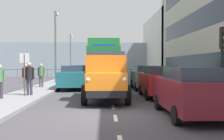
{
  "coord_description": "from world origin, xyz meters",
  "views": [
    {
      "loc": [
        0.39,
        9.67,
        1.82
      ],
      "look_at": [
        -0.24,
        -11.3,
        1.37
      ],
      "focal_mm": 42.77,
      "sensor_mm": 36.0,
      "label": 1
    }
  ],
  "objects_px": {
    "car_teal_oppositeside_0": "(73,77)",
    "pedestrian_couple_b": "(29,76)",
    "car_white_oppositeside_2": "(85,72)",
    "lamp_post_far": "(71,51)",
    "lorry_cargo_green": "(104,61)",
    "street_sign": "(24,67)",
    "car_red_kerbside_1": "(159,81)",
    "pedestrian_with_bag": "(0,79)",
    "traffic_light_near": "(223,48)",
    "pedestrian_strolling": "(26,75)",
    "pedestrian_couple_a": "(41,73)",
    "lamp_post_promenade": "(56,40)",
    "truck_vintage_orange": "(106,77)",
    "car_maroon_kerbside_near": "(190,91)",
    "car_grey_kerbside_2": "(145,77)",
    "car_navy_oppositeside_1": "(80,74)"
  },
  "relations": [
    {
      "from": "car_teal_oppositeside_0",
      "to": "pedestrian_couple_b",
      "type": "bearing_deg",
      "value": 69.03
    },
    {
      "from": "car_white_oppositeside_2",
      "to": "lamp_post_far",
      "type": "height_order",
      "value": "lamp_post_far"
    },
    {
      "from": "lorry_cargo_green",
      "to": "street_sign",
      "type": "height_order",
      "value": "lorry_cargo_green"
    },
    {
      "from": "car_white_oppositeside_2",
      "to": "car_red_kerbside_1",
      "type": "bearing_deg",
      "value": 107.44
    },
    {
      "from": "pedestrian_with_bag",
      "to": "traffic_light_near",
      "type": "bearing_deg",
      "value": 167.4
    },
    {
      "from": "pedestrian_with_bag",
      "to": "car_red_kerbside_1",
      "type": "bearing_deg",
      "value": -170.4
    },
    {
      "from": "pedestrian_strolling",
      "to": "car_teal_oppositeside_0",
      "type": "bearing_deg",
      "value": -141.67
    },
    {
      "from": "pedestrian_couple_a",
      "to": "lamp_post_promenade",
      "type": "distance_m",
      "value": 5.86
    },
    {
      "from": "truck_vintage_orange",
      "to": "lamp_post_promenade",
      "type": "height_order",
      "value": "lamp_post_promenade"
    },
    {
      "from": "car_maroon_kerbside_near",
      "to": "traffic_light_near",
      "type": "distance_m",
      "value": 3.03
    },
    {
      "from": "pedestrian_with_bag",
      "to": "lamp_post_promenade",
      "type": "height_order",
      "value": "lamp_post_promenade"
    },
    {
      "from": "car_grey_kerbside_2",
      "to": "traffic_light_near",
      "type": "xyz_separation_m",
      "value": [
        -1.93,
        8.35,
        1.58
      ]
    },
    {
      "from": "pedestrian_strolling",
      "to": "lamp_post_promenade",
      "type": "relative_size",
      "value": 0.26
    },
    {
      "from": "pedestrian_with_bag",
      "to": "pedestrian_strolling",
      "type": "height_order",
      "value": "pedestrian_strolling"
    },
    {
      "from": "car_teal_oppositeside_0",
      "to": "pedestrian_couple_a",
      "type": "xyz_separation_m",
      "value": [
        2.37,
        -0.3,
        0.27
      ]
    },
    {
      "from": "car_maroon_kerbside_near",
      "to": "lamp_post_far",
      "type": "bearing_deg",
      "value": -74.39
    },
    {
      "from": "lorry_cargo_green",
      "to": "traffic_light_near",
      "type": "height_order",
      "value": "lorry_cargo_green"
    },
    {
      "from": "truck_vintage_orange",
      "to": "pedestrian_with_bag",
      "type": "relative_size",
      "value": 3.4
    },
    {
      "from": "car_white_oppositeside_2",
      "to": "lamp_post_far",
      "type": "relative_size",
      "value": 0.81
    },
    {
      "from": "pedestrian_couple_b",
      "to": "lamp_post_promenade",
      "type": "xyz_separation_m",
      "value": [
        0.4,
        -10.15,
        2.84
      ]
    },
    {
      "from": "pedestrian_with_bag",
      "to": "car_grey_kerbside_2",
      "type": "bearing_deg",
      "value": -142.87
    },
    {
      "from": "car_white_oppositeside_2",
      "to": "pedestrian_couple_a",
      "type": "xyz_separation_m",
      "value": [
        2.37,
        11.49,
        0.27
      ]
    },
    {
      "from": "truck_vintage_orange",
      "to": "pedestrian_couple_a",
      "type": "height_order",
      "value": "truck_vintage_orange"
    },
    {
      "from": "car_red_kerbside_1",
      "to": "street_sign",
      "type": "bearing_deg",
      "value": 2.32
    },
    {
      "from": "car_white_oppositeside_2",
      "to": "traffic_light_near",
      "type": "relative_size",
      "value": 1.45
    },
    {
      "from": "traffic_light_near",
      "to": "street_sign",
      "type": "distance_m",
      "value": 9.73
    },
    {
      "from": "lorry_cargo_green",
      "to": "car_navy_oppositeside_1",
      "type": "xyz_separation_m",
      "value": [
        2.19,
        -2.48,
        -1.18
      ]
    },
    {
      "from": "pedestrian_couple_a",
      "to": "street_sign",
      "type": "xyz_separation_m",
      "value": [
        -0.39,
        5.4,
        0.52
      ]
    },
    {
      "from": "traffic_light_near",
      "to": "street_sign",
      "type": "xyz_separation_m",
      "value": [
        9.12,
        -3.31,
        -0.79
      ]
    },
    {
      "from": "pedestrian_strolling",
      "to": "pedestrian_with_bag",
      "type": "bearing_deg",
      "value": 88.35
    },
    {
      "from": "lorry_cargo_green",
      "to": "traffic_light_near",
      "type": "distance_m",
      "value": 12.74
    },
    {
      "from": "pedestrian_couple_a",
      "to": "lorry_cargo_green",
      "type": "bearing_deg",
      "value": -146.44
    },
    {
      "from": "lamp_post_far",
      "to": "car_red_kerbside_1",
      "type": "bearing_deg",
      "value": 109.27
    },
    {
      "from": "car_navy_oppositeside_1",
      "to": "pedestrian_couple_a",
      "type": "height_order",
      "value": "pedestrian_couple_a"
    },
    {
      "from": "traffic_light_near",
      "to": "car_red_kerbside_1",
      "type": "bearing_deg",
      "value": -61.82
    },
    {
      "from": "car_maroon_kerbside_near",
      "to": "lamp_post_far",
      "type": "height_order",
      "value": "lamp_post_far"
    },
    {
      "from": "car_grey_kerbside_2",
      "to": "pedestrian_strolling",
      "type": "relative_size",
      "value": 2.45
    },
    {
      "from": "pedestrian_with_bag",
      "to": "car_white_oppositeside_2",
      "type": "bearing_deg",
      "value": -99.06
    },
    {
      "from": "lorry_cargo_green",
      "to": "car_teal_oppositeside_0",
      "type": "bearing_deg",
      "value": 56.59
    },
    {
      "from": "car_navy_oppositeside_1",
      "to": "pedestrian_couple_b",
      "type": "height_order",
      "value": "pedestrian_couple_b"
    },
    {
      "from": "car_navy_oppositeside_1",
      "to": "pedestrian_with_bag",
      "type": "height_order",
      "value": "pedestrian_with_bag"
    },
    {
      "from": "truck_vintage_orange",
      "to": "lamp_post_promenade",
      "type": "relative_size",
      "value": 0.86
    },
    {
      "from": "car_grey_kerbside_2",
      "to": "pedestrian_couple_a",
      "type": "relative_size",
      "value": 2.44
    },
    {
      "from": "pedestrian_strolling",
      "to": "lamp_post_far",
      "type": "distance_m",
      "value": 18.8
    },
    {
      "from": "car_white_oppositeside_2",
      "to": "pedestrian_couple_b",
      "type": "distance_m",
      "value": 16.63
    },
    {
      "from": "car_grey_kerbside_2",
      "to": "lamp_post_promenade",
      "type": "bearing_deg",
      "value": -36.35
    },
    {
      "from": "pedestrian_strolling",
      "to": "traffic_light_near",
      "type": "relative_size",
      "value": 0.53
    },
    {
      "from": "car_navy_oppositeside_1",
      "to": "pedestrian_strolling",
      "type": "xyz_separation_m",
      "value": [
        2.75,
        7.98,
        0.26
      ]
    },
    {
      "from": "lorry_cargo_green",
      "to": "traffic_light_near",
      "type": "bearing_deg",
      "value": 112.88
    },
    {
      "from": "truck_vintage_orange",
      "to": "car_grey_kerbside_2",
      "type": "height_order",
      "value": "truck_vintage_orange"
    }
  ]
}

